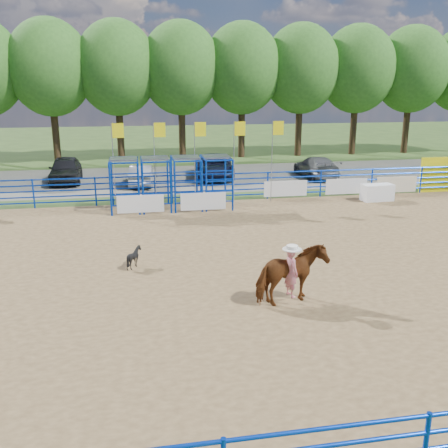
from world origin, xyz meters
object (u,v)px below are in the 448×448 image
(announcer_table, at_px, (377,192))
(car_a, at_px, (66,170))
(car_c, at_px, (214,166))
(car_d, at_px, (316,167))
(car_b, at_px, (141,175))
(horse_and_rider, at_px, (291,273))
(calf, at_px, (134,257))

(announcer_table, distance_m, car_a, 18.88)
(car_c, distance_m, car_d, 6.81)
(car_a, height_order, car_b, car_a)
(horse_and_rider, bearing_deg, car_c, 87.14)
(announcer_table, relative_size, car_d, 0.35)
(car_b, xyz_separation_m, car_c, (4.78, 1.75, 0.13))
(car_a, bearing_deg, calf, -78.15)
(horse_and_rider, relative_size, car_d, 0.52)
(announcer_table, height_order, car_b, car_b)
(announcer_table, relative_size, car_c, 0.30)
(announcer_table, xyz_separation_m, calf, (-12.78, -7.87, -0.08))
(car_c, bearing_deg, car_d, -1.36)
(calf, xyz_separation_m, car_c, (5.32, 16.15, 0.38))
(announcer_table, relative_size, car_b, 0.43)
(calf, bearing_deg, horse_and_rider, -144.33)
(horse_and_rider, relative_size, car_a, 0.52)
(announcer_table, distance_m, car_d, 7.31)
(horse_and_rider, height_order, car_b, horse_and_rider)
(calf, height_order, car_c, car_c)
(calf, bearing_deg, car_d, -52.27)
(car_b, bearing_deg, announcer_table, 156.21)
(horse_and_rider, xyz_separation_m, car_d, (7.73, 18.85, -0.25))
(car_a, height_order, car_c, car_a)
(horse_and_rider, distance_m, car_a, 21.68)
(horse_and_rider, xyz_separation_m, calf, (-4.33, 3.71, -0.56))
(announcer_table, distance_m, calf, 15.01)
(calf, height_order, car_b, car_b)
(car_a, distance_m, car_c, 9.45)
(announcer_table, xyz_separation_m, car_d, (-0.72, 7.27, 0.23))
(car_c, bearing_deg, horse_and_rider, -85.71)
(car_a, bearing_deg, car_c, -3.02)
(calf, distance_m, car_b, 14.41)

